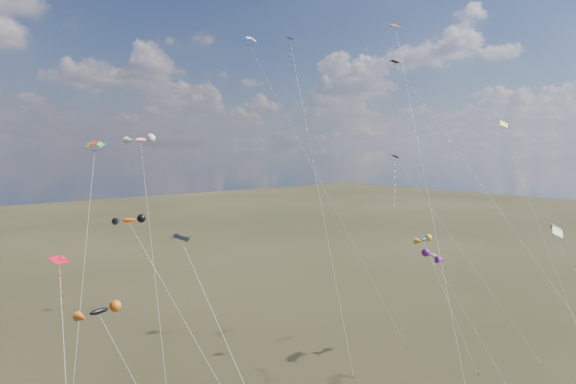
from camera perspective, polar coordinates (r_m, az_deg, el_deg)
diamond_black_high at (r=66.31m, az=13.02°, el=10.01°), size 3.14×27.53×34.14m
diamond_navy_tall at (r=73.23m, az=0.70°, el=12.93°), size 11.66×23.73×38.82m
diamond_black_mid at (r=26.51m, az=-6.48°, el=-16.99°), size 3.49×12.41×18.93m
diamond_red_low at (r=39.55m, az=-23.91°, el=-10.55°), size 3.75×12.27×15.77m
diamond_navy_right at (r=59.34m, az=12.51°, el=0.25°), size 9.01×14.09×22.45m
diamond_orange_center at (r=37.95m, az=14.82°, el=2.40°), size 10.37×16.31×33.49m
parafoil_yellow at (r=62.22m, az=22.94°, el=7.12°), size 7.05×14.69×26.79m
parafoil_blue_white at (r=66.83m, az=-4.20°, el=16.41°), size 10.54×19.03×37.38m
parafoil_striped at (r=53.05m, az=27.72°, el=-3.52°), size 4.99×14.29×16.78m
parafoil_tricolor at (r=54.77m, az=-20.73°, el=4.85°), size 7.92×12.26×24.23m
novelty_black_orange at (r=41.58m, az=-20.24°, el=-12.36°), size 5.35×6.17×11.71m
novelty_orange_black at (r=46.18m, az=-17.19°, el=-3.14°), size 6.59×11.14×17.56m
novelty_white_purple at (r=51.17m, az=15.85°, el=-6.89°), size 3.11×9.59×13.48m
novelty_redwhite_stripe at (r=69.45m, az=-16.06°, el=5.55°), size 8.79×20.93×24.95m
novelty_blue_yellow at (r=60.76m, az=14.88°, el=-5.16°), size 2.54×8.54×13.27m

